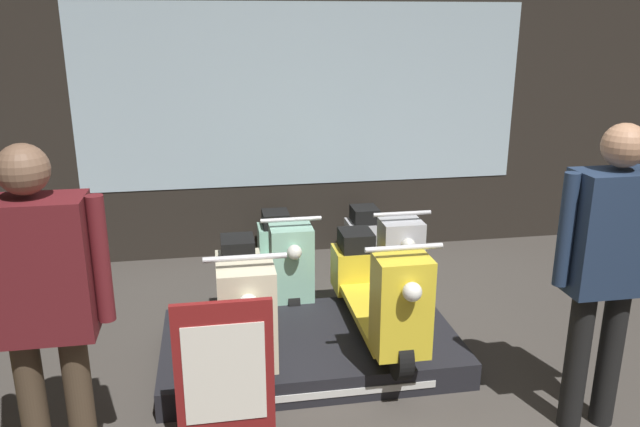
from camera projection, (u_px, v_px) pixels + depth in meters
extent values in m
cube|color=#28231E|center=(304.00, 90.00, 5.89)|extent=(7.66, 0.08, 3.20)
cube|color=silver|center=(305.00, 96.00, 5.87)|extent=(4.22, 0.01, 1.70)
cube|color=black|center=(310.00, 347.00, 4.27)|extent=(1.99, 1.13, 0.18)
cube|color=silver|center=(325.00, 395.00, 3.74)|extent=(1.39, 0.01, 0.05)
cylinder|color=black|center=(249.00, 369.00, 3.56)|extent=(0.09, 0.29, 0.29)
cylinder|color=black|center=(239.00, 284.00, 4.70)|extent=(0.09, 0.29, 0.29)
cube|color=beige|center=(244.00, 322.00, 4.13)|extent=(0.30, 1.13, 0.05)
cube|color=beige|center=(247.00, 317.00, 3.48)|extent=(0.32, 0.26, 0.60)
cube|color=beige|center=(239.00, 276.00, 4.66)|extent=(0.33, 0.30, 0.33)
cube|color=black|center=(238.00, 247.00, 4.58)|extent=(0.24, 0.27, 0.14)
cylinder|color=silver|center=(245.00, 258.00, 3.37)|extent=(0.45, 0.03, 0.03)
sphere|color=white|center=(248.00, 304.00, 3.26)|extent=(0.11, 0.11, 0.11)
cylinder|color=black|center=(400.00, 355.00, 3.70)|extent=(0.09, 0.29, 0.29)
cylinder|color=black|center=(355.00, 276.00, 4.85)|extent=(0.09, 0.29, 0.29)
cube|color=yellow|center=(374.00, 312.00, 4.28)|extent=(0.30, 1.13, 0.05)
cube|color=yellow|center=(401.00, 305.00, 3.63)|extent=(0.32, 0.26, 0.60)
cube|color=yellow|center=(355.00, 269.00, 4.80)|extent=(0.33, 0.30, 0.33)
cube|color=black|center=(356.00, 240.00, 4.73)|extent=(0.24, 0.27, 0.14)
cylinder|color=silver|center=(404.00, 248.00, 3.52)|extent=(0.45, 0.03, 0.03)
sphere|color=white|center=(412.00, 292.00, 3.41)|extent=(0.11, 0.11, 0.11)
cylinder|color=black|center=(292.00, 304.00, 4.81)|extent=(0.09, 0.29, 0.29)
cylinder|color=black|center=(276.00, 249.00, 5.95)|extent=(0.09, 0.29, 0.29)
cube|color=#8EC6AD|center=(283.00, 275.00, 5.38)|extent=(0.30, 1.13, 0.05)
cube|color=#8EC6AD|center=(291.00, 264.00, 4.73)|extent=(0.32, 0.26, 0.60)
cube|color=#8EC6AD|center=(276.00, 243.00, 5.91)|extent=(0.33, 0.30, 0.33)
cube|color=black|center=(276.00, 219.00, 5.83)|extent=(0.24, 0.27, 0.14)
cylinder|color=silver|center=(291.00, 220.00, 4.62)|extent=(0.45, 0.03, 0.03)
sphere|color=white|center=(294.00, 252.00, 4.51)|extent=(0.11, 0.11, 0.11)
cylinder|color=black|center=(399.00, 295.00, 4.95)|extent=(0.09, 0.29, 0.29)
cylinder|color=black|center=(363.00, 244.00, 6.09)|extent=(0.09, 0.29, 0.29)
cube|color=#BCBCC1|center=(379.00, 268.00, 5.52)|extent=(0.30, 1.13, 0.05)
cube|color=#BCBCC1|center=(400.00, 257.00, 4.87)|extent=(0.32, 0.26, 0.60)
cube|color=#BCBCC1|center=(364.00, 237.00, 6.05)|extent=(0.33, 0.30, 0.33)
cube|color=black|center=(365.00, 214.00, 5.97)|extent=(0.24, 0.27, 0.14)
cylinder|color=silver|center=(402.00, 214.00, 4.76)|extent=(0.45, 0.03, 0.03)
sphere|color=white|center=(408.00, 245.00, 4.65)|extent=(0.11, 0.11, 0.11)
cylinder|color=#473828|center=(35.00, 414.00, 3.01)|extent=(0.13, 0.13, 0.83)
cylinder|color=#473828|center=(81.00, 409.00, 3.04)|extent=(0.13, 0.13, 0.83)
cube|color=#5B191E|center=(37.00, 269.00, 2.80)|extent=(0.48, 0.27, 0.66)
cylinder|color=#5B191E|center=(101.00, 259.00, 2.84)|extent=(0.08, 0.08, 0.61)
sphere|color=brown|center=(23.00, 169.00, 2.67)|extent=(0.23, 0.23, 0.23)
cylinder|color=black|center=(577.00, 360.00, 3.48)|extent=(0.13, 0.13, 0.84)
cylinder|color=black|center=(610.00, 357.00, 3.51)|extent=(0.13, 0.13, 0.84)
cube|color=#1E2D47|center=(612.00, 232.00, 3.27)|extent=(0.45, 0.25, 0.66)
cylinder|color=#1E2D47|center=(566.00, 230.00, 3.22)|extent=(0.08, 0.08, 0.61)
sphere|color=#A87A5B|center=(624.00, 145.00, 3.13)|extent=(0.23, 0.23, 0.23)
cube|color=maroon|center=(225.00, 384.00, 3.18)|extent=(0.50, 0.04, 0.92)
cube|color=white|center=(225.00, 374.00, 3.14)|extent=(0.41, 0.01, 0.55)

